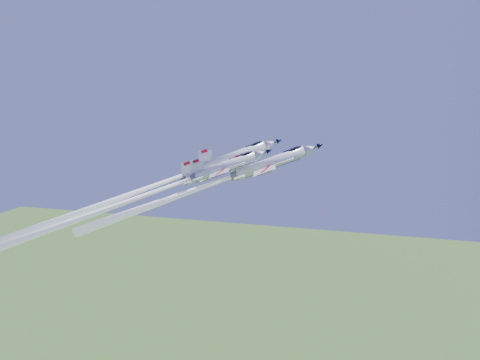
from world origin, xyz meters
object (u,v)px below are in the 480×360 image
(jet_lead, at_px, (202,187))
(jet_right, at_px, (114,206))
(jet_left, at_px, (134,193))
(jet_slot, at_px, (105,209))

(jet_lead, relative_size, jet_right, 0.81)
(jet_lead, relative_size, jet_left, 0.80)
(jet_left, distance_m, jet_slot, 6.76)
(jet_lead, relative_size, jet_slot, 0.74)
(jet_left, bearing_deg, jet_right, -7.03)
(jet_right, bearing_deg, jet_slot, -150.15)
(jet_lead, xyz_separation_m, jet_slot, (-20.07, -2.51, -5.23))
(jet_right, bearing_deg, jet_lead, 104.54)
(jet_lead, bearing_deg, jet_right, -75.46)
(jet_right, bearing_deg, jet_left, 172.97)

